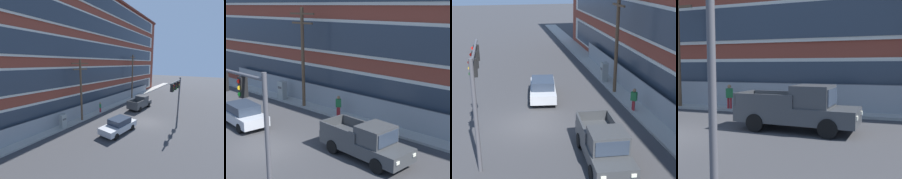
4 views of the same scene
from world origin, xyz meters
The scene contains 5 objects.
sidewalk_building_side centered at (0.00, 7.76, 0.08)m, with size 80.00×1.86×0.16m, color #9E9B93.
chain_link_fence centered at (2.27, 8.11, 0.92)m, with size 36.41×0.06×1.80m.
pickup_truck_dark_grey centered at (5.14, 3.10, 0.96)m, with size 5.53×2.25×2.03m.
utility_pole_near_corner centered at (-4.49, 7.05, 4.46)m, with size 2.68×0.26×7.96m.
pedestrian_near_cabinet centered at (-0.66, 7.05, 0.97)m, with size 0.45×0.46×1.69m.
Camera 4 is at (8.53, -8.62, 2.84)m, focal length 45.00 mm.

